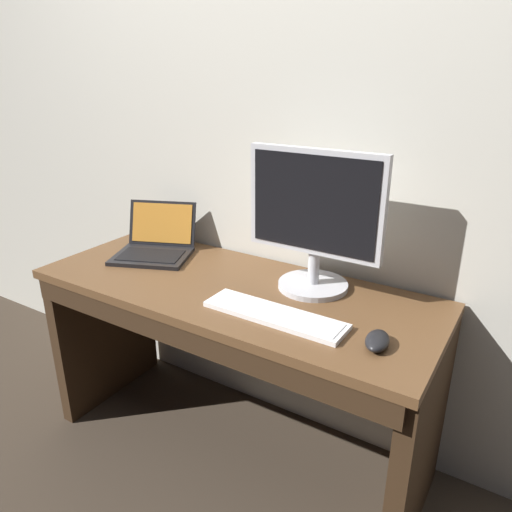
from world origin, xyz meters
The scene contains 7 objects.
ground_plane centered at (0.00, 0.00, 0.00)m, with size 14.00×14.00×0.00m, color #382D23.
back_wall centered at (0.00, 0.34, 1.31)m, with size 5.07×0.04×2.63m, color beige.
desk centered at (0.00, -0.01, 0.52)m, with size 1.53×0.61×0.75m.
laptop_black centered at (-0.46, 0.09, 0.79)m, with size 0.40×0.40×0.20m.
external_monitor centered at (0.26, 0.13, 1.02)m, with size 0.50×0.26×0.51m.
wired_keyboard centered at (0.25, -0.13, 0.76)m, with size 0.49×0.13×0.02m.
computer_mouse centered at (0.59, -0.12, 0.77)m, with size 0.07×0.12×0.04m, color black.
Camera 1 is at (0.94, -1.33, 1.51)m, focal length 33.84 mm.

